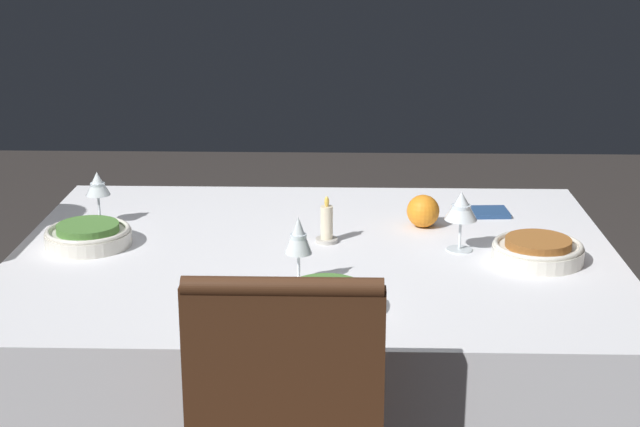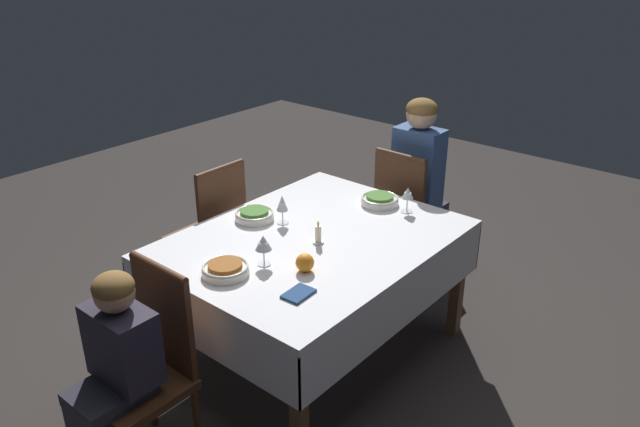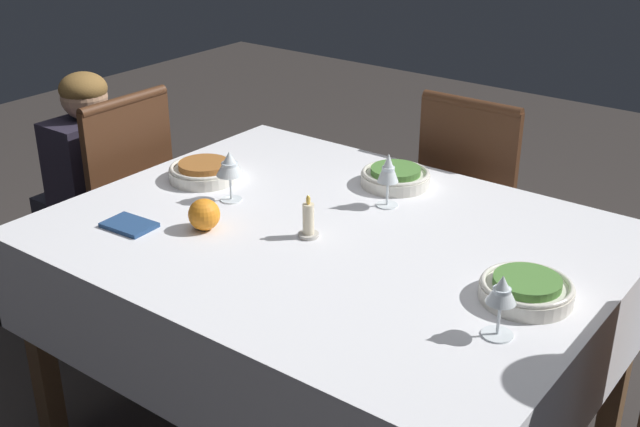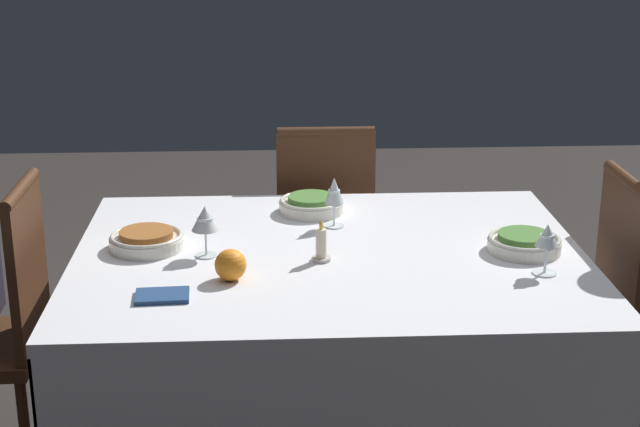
{
  "view_description": "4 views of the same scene",
  "coord_description": "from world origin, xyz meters",
  "px_view_note": "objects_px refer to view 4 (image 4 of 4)",
  "views": [
    {
      "loc": [
        0.08,
        -2.28,
        1.53
      ],
      "look_at": [
        0.02,
        -0.09,
        0.85
      ],
      "focal_mm": 55.0,
      "sensor_mm": 36.0,
      "label": 1
    },
    {
      "loc": [
        2.15,
        1.86,
        2.17
      ],
      "look_at": [
        -0.01,
        0.05,
        0.87
      ],
      "focal_mm": 35.0,
      "sensor_mm": 36.0,
      "label": 2
    },
    {
      "loc": [
        -1.15,
        1.57,
        1.67
      ],
      "look_at": [
        0.0,
        0.05,
        0.8
      ],
      "focal_mm": 45.0,
      "sensor_mm": 36.0,
      "label": 3
    },
    {
      "loc": [
        0.17,
        2.67,
        1.73
      ],
      "look_at": [
        0.03,
        0.03,
        0.86
      ],
      "focal_mm": 55.0,
      "sensor_mm": 36.0,
      "label": 4
    }
  ],
  "objects_px": {
    "dining_table": "(330,278)",
    "bowl_south": "(311,204)",
    "bowl_east": "(147,240)",
    "orange_fruit": "(231,265)",
    "chair_south": "(324,232)",
    "napkin_red_folded": "(162,296)",
    "candle_centerpiece": "(321,247)",
    "wine_glass_south": "(334,193)",
    "bowl_west": "(524,243)",
    "wine_glass_west": "(547,238)",
    "wine_glass_east": "(205,220)"
  },
  "relations": [
    {
      "from": "orange_fruit",
      "to": "wine_glass_east",
      "type": "bearing_deg",
      "value": -67.67
    },
    {
      "from": "bowl_east",
      "to": "wine_glass_east",
      "type": "relative_size",
      "value": 1.44
    },
    {
      "from": "bowl_west",
      "to": "wine_glass_west",
      "type": "height_order",
      "value": "wine_glass_west"
    },
    {
      "from": "bowl_west",
      "to": "wine_glass_south",
      "type": "distance_m",
      "value": 0.6
    },
    {
      "from": "dining_table",
      "to": "wine_glass_east",
      "type": "xyz_separation_m",
      "value": [
        0.36,
        0.01,
        0.19
      ]
    },
    {
      "from": "dining_table",
      "to": "bowl_west",
      "type": "xyz_separation_m",
      "value": [
        -0.57,
        0.02,
        0.11
      ]
    },
    {
      "from": "dining_table",
      "to": "wine_glass_west",
      "type": "distance_m",
      "value": 0.64
    },
    {
      "from": "bowl_south",
      "to": "napkin_red_folded",
      "type": "xyz_separation_m",
      "value": [
        0.42,
        0.69,
        -0.02
      ]
    },
    {
      "from": "bowl_south",
      "to": "chair_south",
      "type": "bearing_deg",
      "value": -98.65
    },
    {
      "from": "dining_table",
      "to": "bowl_west",
      "type": "bearing_deg",
      "value": 177.67
    },
    {
      "from": "dining_table",
      "to": "orange_fruit",
      "type": "relative_size",
      "value": 17.14
    },
    {
      "from": "wine_glass_east",
      "to": "candle_centerpiece",
      "type": "xyz_separation_m",
      "value": [
        -0.33,
        0.05,
        -0.07
      ]
    },
    {
      "from": "bowl_east",
      "to": "bowl_south",
      "type": "xyz_separation_m",
      "value": [
        -0.5,
        -0.32,
        0.0
      ]
    },
    {
      "from": "dining_table",
      "to": "bowl_south",
      "type": "xyz_separation_m",
      "value": [
        0.04,
        -0.38,
        0.11
      ]
    },
    {
      "from": "wine_glass_south",
      "to": "candle_centerpiece",
      "type": "relative_size",
      "value": 1.33
    },
    {
      "from": "candle_centerpiece",
      "to": "napkin_red_folded",
      "type": "height_order",
      "value": "candle_centerpiece"
    },
    {
      "from": "bowl_east",
      "to": "candle_centerpiece",
      "type": "distance_m",
      "value": 0.52
    },
    {
      "from": "chair_south",
      "to": "napkin_red_folded",
      "type": "distance_m",
      "value": 1.26
    },
    {
      "from": "bowl_east",
      "to": "orange_fruit",
      "type": "height_order",
      "value": "orange_fruit"
    },
    {
      "from": "orange_fruit",
      "to": "candle_centerpiece",
      "type": "bearing_deg",
      "value": -152.26
    },
    {
      "from": "chair_south",
      "to": "wine_glass_west",
      "type": "bearing_deg",
      "value": 118.26
    },
    {
      "from": "dining_table",
      "to": "candle_centerpiece",
      "type": "distance_m",
      "value": 0.14
    },
    {
      "from": "wine_glass_east",
      "to": "candle_centerpiece",
      "type": "distance_m",
      "value": 0.34
    },
    {
      "from": "wine_glass_west",
      "to": "bowl_south",
      "type": "height_order",
      "value": "wine_glass_west"
    },
    {
      "from": "dining_table",
      "to": "bowl_east",
      "type": "bearing_deg",
      "value": -6.35
    },
    {
      "from": "bowl_south",
      "to": "candle_centerpiece",
      "type": "relative_size",
      "value": 1.76
    },
    {
      "from": "candle_centerpiece",
      "to": "bowl_east",
      "type": "bearing_deg",
      "value": -13.86
    },
    {
      "from": "wine_glass_west",
      "to": "bowl_east",
      "type": "height_order",
      "value": "wine_glass_west"
    },
    {
      "from": "candle_centerpiece",
      "to": "wine_glass_east",
      "type": "bearing_deg",
      "value": -9.39
    },
    {
      "from": "dining_table",
      "to": "wine_glass_east",
      "type": "height_order",
      "value": "wine_glass_east"
    },
    {
      "from": "bowl_west",
      "to": "napkin_red_folded",
      "type": "distance_m",
      "value": 1.06
    },
    {
      "from": "wine_glass_east",
      "to": "napkin_red_folded",
      "type": "distance_m",
      "value": 0.33
    },
    {
      "from": "candle_centerpiece",
      "to": "orange_fruit",
      "type": "bearing_deg",
      "value": 27.74
    },
    {
      "from": "dining_table",
      "to": "orange_fruit",
      "type": "xyz_separation_m",
      "value": [
        0.28,
        0.2,
        0.13
      ]
    },
    {
      "from": "dining_table",
      "to": "wine_glass_west",
      "type": "relative_size",
      "value": 10.32
    },
    {
      "from": "chair_south",
      "to": "bowl_east",
      "type": "relative_size",
      "value": 4.29
    },
    {
      "from": "bowl_east",
      "to": "wine_glass_south",
      "type": "distance_m",
      "value": 0.59
    },
    {
      "from": "candle_centerpiece",
      "to": "bowl_west",
      "type": "bearing_deg",
      "value": -175.92
    },
    {
      "from": "bowl_west",
      "to": "orange_fruit",
      "type": "bearing_deg",
      "value": 11.67
    },
    {
      "from": "dining_table",
      "to": "bowl_south",
      "type": "height_order",
      "value": "bowl_south"
    },
    {
      "from": "wine_glass_south",
      "to": "bowl_west",
      "type": "bearing_deg",
      "value": 154.77
    },
    {
      "from": "chair_south",
      "to": "candle_centerpiece",
      "type": "distance_m",
      "value": 0.93
    },
    {
      "from": "bowl_south",
      "to": "bowl_east",
      "type": "bearing_deg",
      "value": 32.55
    },
    {
      "from": "wine_glass_west",
      "to": "orange_fruit",
      "type": "xyz_separation_m",
      "value": [
        0.86,
        0.0,
        -0.06
      ]
    },
    {
      "from": "bowl_east",
      "to": "orange_fruit",
      "type": "xyz_separation_m",
      "value": [
        -0.25,
        0.26,
        0.02
      ]
    },
    {
      "from": "orange_fruit",
      "to": "bowl_west",
      "type": "bearing_deg",
      "value": -168.33
    },
    {
      "from": "bowl_south",
      "to": "orange_fruit",
      "type": "height_order",
      "value": "orange_fruit"
    },
    {
      "from": "wine_glass_south",
      "to": "candle_centerpiece",
      "type": "bearing_deg",
      "value": 79.2
    },
    {
      "from": "dining_table",
      "to": "wine_glass_east",
      "type": "relative_size",
      "value": 9.84
    },
    {
      "from": "bowl_east",
      "to": "chair_south",
      "type": "bearing_deg",
      "value": -126.53
    }
  ]
}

